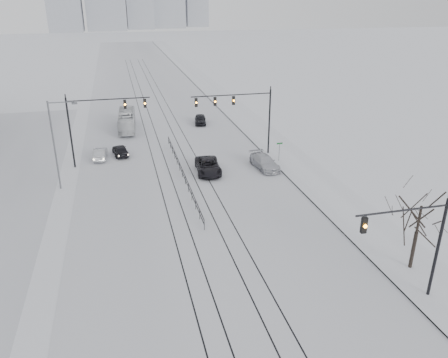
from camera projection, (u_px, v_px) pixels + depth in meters
road at (155, 112)px, 74.10m from camera, size 22.00×260.00×0.02m
sidewalk_east at (232, 107)px, 77.04m from camera, size 5.00×260.00×0.16m
curb at (219, 108)px, 76.51m from camera, size 0.10×260.00×0.12m
tram_rails at (171, 148)px, 56.16m from camera, size 5.30×180.00×0.01m
traffic_mast_near at (418, 238)px, 26.31m from camera, size 6.10×0.37×7.00m
traffic_mast_ne at (243, 110)px, 51.26m from camera, size 9.60×0.37×8.00m
traffic_mast_nw at (97, 118)px, 48.56m from camera, size 9.10×0.37×8.00m
street_light_west at (56, 139)px, 42.52m from camera, size 2.73×0.25×9.00m
bare_tree at (420, 213)px, 29.56m from camera, size 4.40×4.40×6.10m
median_fence at (182, 173)px, 47.01m from camera, size 0.06×24.00×1.00m
street_sign at (279, 149)px, 50.98m from camera, size 0.70×0.06×2.40m
sedan_sb_inner at (120, 150)px, 53.48m from camera, size 2.18×4.15×1.35m
sedan_sb_outer at (100, 154)px, 52.30m from camera, size 1.68×4.13×1.33m
sedan_nb_front at (208, 166)px, 48.19m from camera, size 2.98×5.70×1.53m
sedan_nb_right at (264, 162)px, 49.38m from camera, size 2.65×5.31×1.48m
sedan_nb_far at (200, 119)px, 66.86m from camera, size 2.33×4.35×1.41m
box_truck at (127, 121)px, 63.82m from camera, size 2.77×9.76×2.69m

